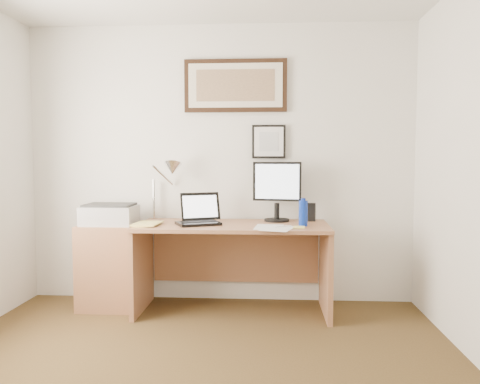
# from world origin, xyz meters

# --- Properties ---
(wall_back) EXTENTS (3.50, 0.02, 2.50)m
(wall_back) POSITION_xyz_m (0.00, 2.00, 1.25)
(wall_back) COLOR white
(wall_back) RESTS_ON ground
(side_cabinet) EXTENTS (0.50, 0.40, 0.73)m
(side_cabinet) POSITION_xyz_m (-0.92, 1.68, 0.36)
(side_cabinet) COLOR #8F5C3C
(side_cabinet) RESTS_ON floor
(water_bottle) EXTENTS (0.07, 0.07, 0.21)m
(water_bottle) POSITION_xyz_m (0.73, 1.55, 0.85)
(water_bottle) COLOR #0B2898
(water_bottle) RESTS_ON desk
(bottle_cap) EXTENTS (0.04, 0.04, 0.02)m
(bottle_cap) POSITION_xyz_m (0.73, 1.55, 0.97)
(bottle_cap) COLOR #0B2898
(bottle_cap) RESTS_ON water_bottle
(speaker) EXTENTS (0.08, 0.07, 0.16)m
(speaker) POSITION_xyz_m (0.83, 1.86, 0.83)
(speaker) COLOR black
(speaker) RESTS_ON desk
(paper_sheet_a) EXTENTS (0.25, 0.33, 0.00)m
(paper_sheet_a) POSITION_xyz_m (0.45, 1.47, 0.75)
(paper_sheet_a) COLOR white
(paper_sheet_a) RESTS_ON desk
(paper_sheet_b) EXTENTS (0.30, 0.36, 0.00)m
(paper_sheet_b) POSITION_xyz_m (0.52, 1.38, 0.75)
(paper_sheet_b) COLOR white
(paper_sheet_b) RESTS_ON desk
(sticky_pad) EXTENTS (0.10, 0.10, 0.01)m
(sticky_pad) POSITION_xyz_m (0.69, 1.43, 0.76)
(sticky_pad) COLOR #F8EB75
(sticky_pad) RESTS_ON desk
(marker_pen) EXTENTS (0.14, 0.06, 0.02)m
(marker_pen) POSITION_xyz_m (0.57, 1.45, 0.76)
(marker_pen) COLOR white
(marker_pen) RESTS_ON desk
(book) EXTENTS (0.22, 0.29, 0.02)m
(book) POSITION_xyz_m (-0.65, 1.52, 0.76)
(book) COLOR #E5D46C
(book) RESTS_ON desk
(desk) EXTENTS (1.60, 0.70, 0.75)m
(desk) POSITION_xyz_m (0.15, 1.72, 0.51)
(desk) COLOR #8F5C3C
(desk) RESTS_ON floor
(laptop) EXTENTS (0.41, 0.42, 0.26)m
(laptop) POSITION_xyz_m (-0.13, 1.62, 0.81)
(laptop) COLOR black
(laptop) RESTS_ON desk
(lcd_monitor) EXTENTS (0.42, 0.22, 0.52)m
(lcd_monitor) POSITION_xyz_m (0.52, 1.82, 1.04)
(lcd_monitor) COLOR black
(lcd_monitor) RESTS_ON desk
(printer) EXTENTS (0.44, 0.34, 0.18)m
(printer) POSITION_xyz_m (-0.92, 1.68, 0.82)
(printer) COLOR #ABACAE
(printer) RESTS_ON side_cabinet
(desk_lamp) EXTENTS (0.29, 0.27, 0.53)m
(desk_lamp) POSITION_xyz_m (-0.41, 1.81, 1.19)
(desk_lamp) COLOR silver
(desk_lamp) RESTS_ON desk
(picture_large) EXTENTS (0.92, 0.04, 0.47)m
(picture_large) POSITION_xyz_m (0.15, 1.97, 1.95)
(picture_large) COLOR black
(picture_large) RESTS_ON wall_back
(picture_small) EXTENTS (0.30, 0.03, 0.30)m
(picture_small) POSITION_xyz_m (0.45, 1.97, 1.45)
(picture_small) COLOR black
(picture_small) RESTS_ON wall_back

